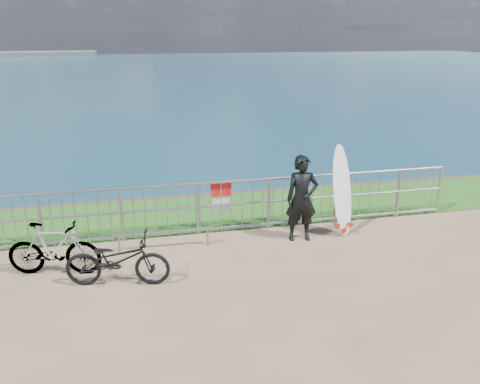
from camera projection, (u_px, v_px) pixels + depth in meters
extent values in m
plane|color=#1D5116|center=(214.00, 212.00, 10.79)|extent=(120.00, 120.00, 0.00)
cube|color=brown|center=(208.00, 282.00, 12.73)|extent=(120.00, 0.30, 5.00)
plane|color=navy|center=(145.00, 76.00, 92.96)|extent=(260.00, 260.00, 0.00)
cylinder|color=gray|center=(221.00, 182.00, 9.41)|extent=(10.00, 0.06, 0.06)
cylinder|color=gray|center=(222.00, 205.00, 9.58)|extent=(10.00, 0.05, 0.05)
cylinder|color=gray|center=(222.00, 227.00, 9.74)|extent=(10.00, 0.05, 0.05)
cylinder|color=gray|center=(41.00, 221.00, 8.90)|extent=(0.06, 0.06, 1.10)
cylinder|color=gray|center=(122.00, 215.00, 9.20)|extent=(0.06, 0.06, 1.10)
cylinder|color=gray|center=(197.00, 209.00, 9.50)|extent=(0.06, 0.06, 1.10)
cylinder|color=gray|center=(269.00, 204.00, 9.79)|extent=(0.06, 0.06, 1.10)
cylinder|color=gray|center=(336.00, 199.00, 10.09)|extent=(0.06, 0.06, 1.10)
cylinder|color=gray|center=(399.00, 194.00, 10.39)|extent=(0.06, 0.06, 1.10)
cylinder|color=gray|center=(439.00, 191.00, 10.59)|extent=(0.06, 0.06, 1.10)
cube|color=red|center=(221.00, 189.00, 9.53)|extent=(0.42, 0.02, 0.30)
cube|color=white|center=(221.00, 189.00, 9.52)|extent=(0.38, 0.01, 0.08)
cube|color=white|center=(221.00, 205.00, 9.64)|extent=(0.36, 0.02, 0.26)
imported|color=black|center=(302.00, 199.00, 9.17)|extent=(0.67, 0.48, 1.73)
ellipsoid|color=white|center=(342.00, 191.00, 9.40)|extent=(0.62, 0.58, 1.88)
cone|color=red|center=(336.00, 224.00, 9.49)|extent=(0.11, 0.20, 0.11)
cone|color=red|center=(349.00, 223.00, 9.54)|extent=(0.11, 0.20, 0.11)
cone|color=red|center=(342.00, 229.00, 9.55)|extent=(0.11, 0.20, 0.11)
imported|color=black|center=(117.00, 260.00, 7.63)|extent=(1.79, 0.91, 0.90)
imported|color=black|center=(54.00, 249.00, 7.95)|extent=(1.66, 0.78, 0.96)
cylinder|color=gray|center=(164.00, 232.00, 8.89)|extent=(1.88, 0.05, 0.05)
cylinder|color=gray|center=(119.00, 245.00, 8.78)|extent=(0.04, 0.04, 0.37)
cylinder|color=gray|center=(208.00, 237.00, 9.12)|extent=(0.04, 0.04, 0.37)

